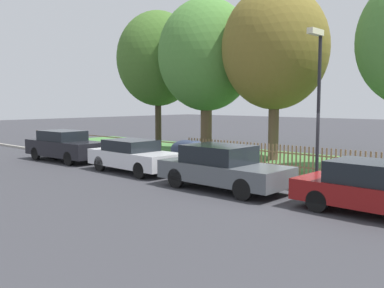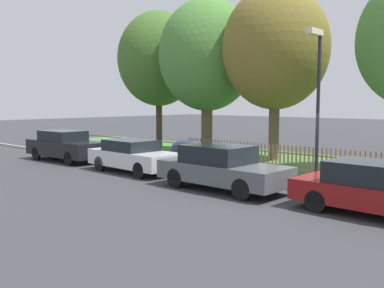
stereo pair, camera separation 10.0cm
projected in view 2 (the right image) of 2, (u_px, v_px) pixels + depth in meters
The scene contains 13 objects.
ground_plane at pixel (289, 191), 13.77m from camera, with size 120.00×120.00×0.00m, color #38383D.
kerb_stone at pixel (291, 189), 13.84m from camera, with size 43.80×0.20×0.12m, color #9E998E.
grass_strip at pixel (363, 168), 18.35m from camera, with size 43.80×6.75×0.01m, color #477F3D.
park_fence at pixel (329, 164), 15.82m from camera, with size 43.80×0.05×1.15m.
parked_car_silver_hatchback at pixel (65, 145), 20.70m from camera, with size 4.57×1.83×1.47m.
parked_car_black_saloon at pixel (133, 156), 17.34m from camera, with size 4.20×1.81×1.32m.
parked_car_navy_estate at pixel (222, 167), 13.90m from camera, with size 4.41×1.85×1.45m.
parked_car_red_compact at pixel (377, 189), 10.73m from camera, with size 4.25×1.84×1.35m.
covered_motorcycle at pixel (188, 150), 19.13m from camera, with size 2.03×0.91×1.15m.
tree_nearest_kerb at pixel (159, 59), 26.52m from camera, with size 5.08×5.08×8.44m.
tree_behind_motorcycle at pixel (207, 55), 23.44m from camera, with size 5.33×5.33×8.48m.
tree_mid_park at pixel (275, 48), 20.59m from camera, with size 5.15×5.15×8.40m.
street_lamp at pixel (317, 89), 13.41m from camera, with size 0.20×0.79×5.09m.
Camera 2 is at (6.86, -12.11, 2.86)m, focal length 40.00 mm.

